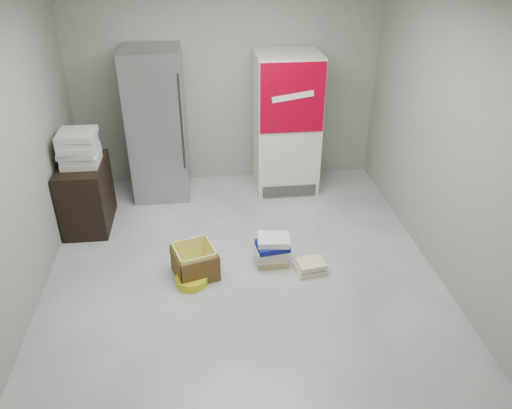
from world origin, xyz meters
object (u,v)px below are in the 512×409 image
object	(u,v)px
steel_fridge	(157,125)
coke_cooler	(287,123)
wood_shelf	(86,195)
cardboard_box	(195,264)
phonebook_stack_main	(272,250)

from	to	relation	value
steel_fridge	coke_cooler	bearing A→B (deg)	-0.18
wood_shelf	cardboard_box	size ratio (longest dim) A/B	1.57
coke_cooler	cardboard_box	bearing A→B (deg)	-123.76
phonebook_stack_main	coke_cooler	bearing A→B (deg)	77.02
steel_fridge	coke_cooler	world-z (taller)	steel_fridge
steel_fridge	cardboard_box	size ratio (longest dim) A/B	3.72
coke_cooler	cardboard_box	distance (m)	2.36
coke_cooler	phonebook_stack_main	world-z (taller)	coke_cooler
wood_shelf	phonebook_stack_main	world-z (taller)	wood_shelf
steel_fridge	phonebook_stack_main	distance (m)	2.28
wood_shelf	cardboard_box	world-z (taller)	wood_shelf
wood_shelf	phonebook_stack_main	size ratio (longest dim) A/B	2.13
wood_shelf	phonebook_stack_main	bearing A→B (deg)	-26.54
wood_shelf	cardboard_box	bearing A→B (deg)	-42.31
coke_cooler	wood_shelf	size ratio (longest dim) A/B	2.25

